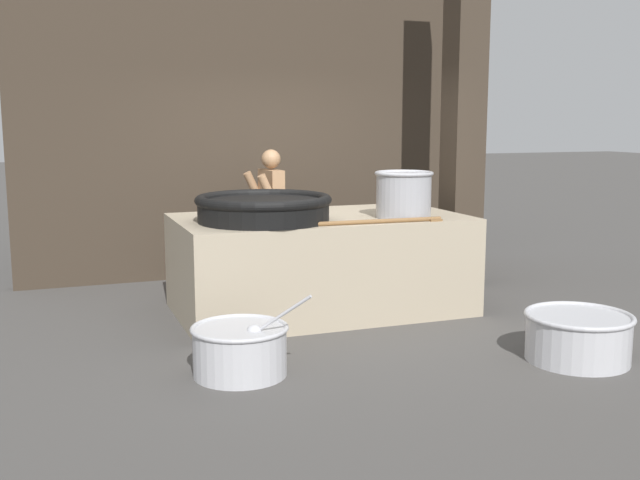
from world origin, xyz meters
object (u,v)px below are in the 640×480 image
object	(u,v)px
cook	(271,212)
prep_bowl_meat	(578,335)
stock_pot	(404,194)
giant_wok_near	(264,207)
prep_bowl_vegetables	(240,348)

from	to	relation	value
cook	prep_bowl_meat	bearing A→B (deg)	108.62
stock_pot	cook	bearing A→B (deg)	115.60
giant_wok_near	prep_bowl_meat	world-z (taller)	giant_wok_near
stock_pot	prep_bowl_meat	world-z (taller)	stock_pot
giant_wok_near	stock_pot	distance (m)	1.36
cook	prep_bowl_vegetables	world-z (taller)	cook
stock_pot	prep_bowl_vegetables	distance (m)	2.47
prep_bowl_meat	cook	bearing A→B (deg)	112.90
prep_bowl_vegetables	prep_bowl_meat	distance (m)	2.67
giant_wok_near	cook	bearing A→B (deg)	70.90
cook	prep_bowl_vegetables	size ratio (longest dim) A/B	1.95
giant_wok_near	prep_bowl_vegetables	size ratio (longest dim) A/B	1.58
stock_pot	prep_bowl_vegetables	size ratio (longest dim) A/B	0.70
cook	prep_bowl_vegetables	xyz separation A→B (m)	(-1.12, -2.90, -0.64)
giant_wok_near	prep_bowl_meat	bearing A→B (deg)	-45.28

